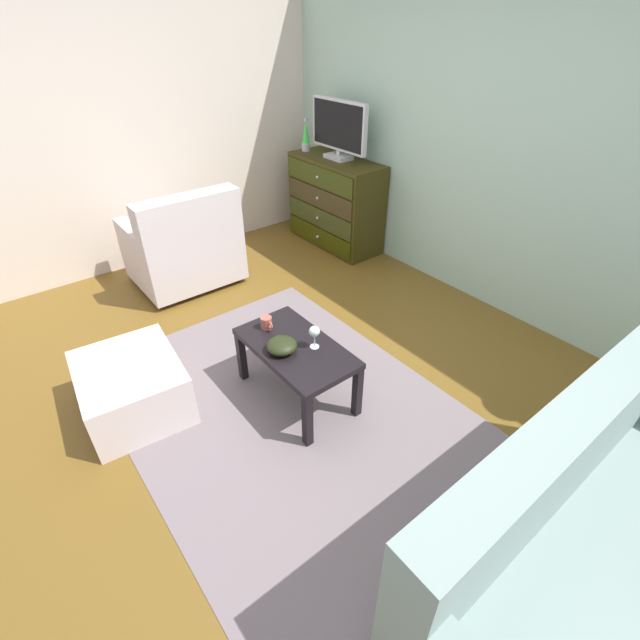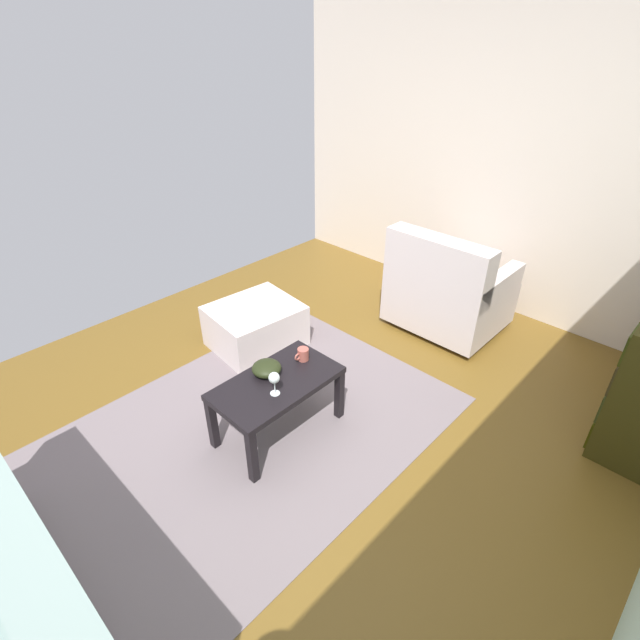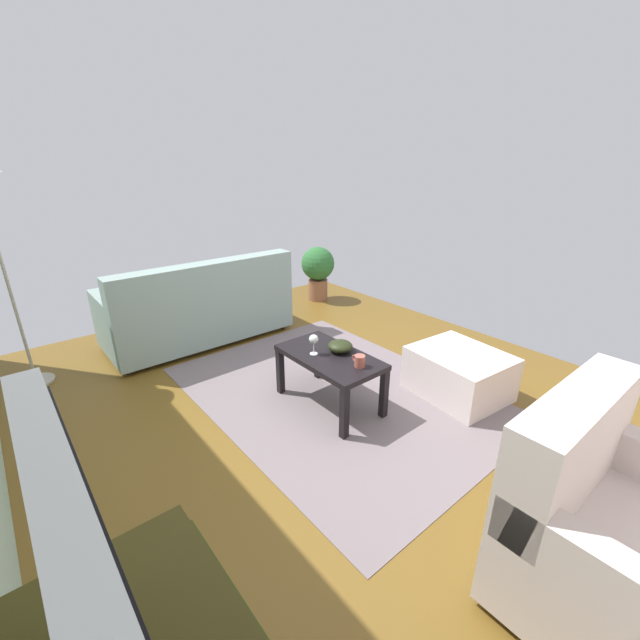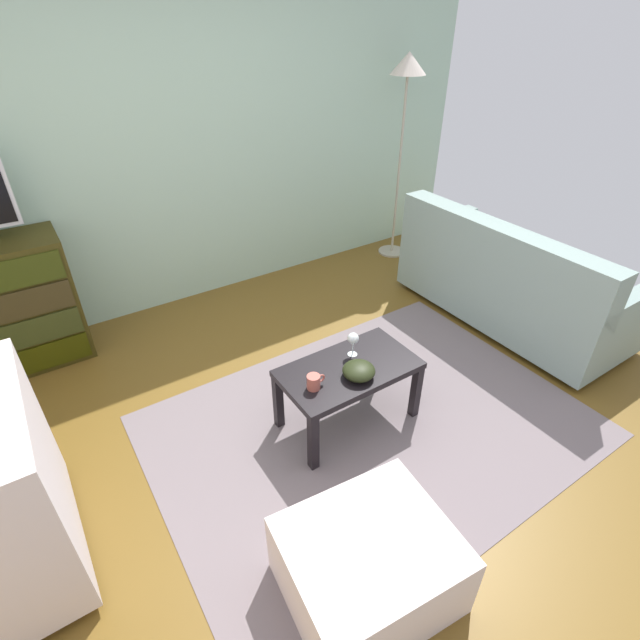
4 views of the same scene
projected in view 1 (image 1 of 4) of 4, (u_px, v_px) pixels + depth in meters
ground_plane at (296, 385)px, 3.20m from camera, size 5.60×4.54×0.05m
wall_accent_rear at (503, 143)px, 3.46m from camera, size 5.60×0.12×2.67m
wall_plain_left at (127, 123)px, 4.08m from camera, size 0.12×4.54×2.67m
area_rug at (289, 411)px, 2.95m from camera, size 2.60×1.90×0.01m
dresser at (335, 203)px, 4.85m from camera, size 1.10×0.49×0.93m
tv at (339, 128)px, 4.42m from camera, size 0.77×0.18×0.56m
lava_lamp at (306, 137)px, 4.77m from camera, size 0.09×0.09×0.33m
coffee_table at (296, 353)px, 2.87m from camera, size 0.82×0.46×0.43m
wine_glass at (314, 332)px, 2.76m from camera, size 0.07×0.07×0.16m
mug at (267, 323)px, 2.97m from camera, size 0.11×0.08×0.08m
bowl_decorative at (282, 346)px, 2.77m from camera, size 0.19×0.19×0.09m
couch_large at (593, 546)px, 1.86m from camera, size 0.85×1.83×0.88m
armchair at (185, 249)px, 4.15m from camera, size 0.80×0.91×0.92m
ottoman at (133, 388)px, 2.87m from camera, size 0.76×0.67×0.37m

